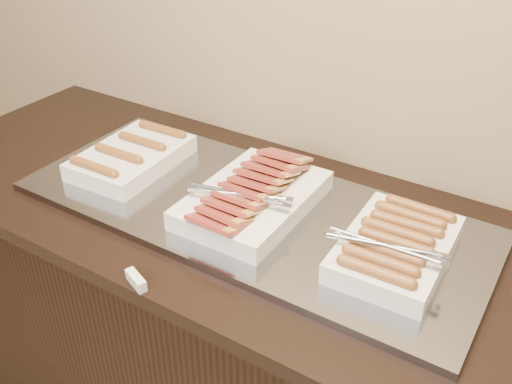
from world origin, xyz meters
TOP-DOWN VIEW (x-y plane):
  - counter at (0.00, 2.13)m, footprint 2.06×0.76m
  - warming_tray at (0.01, 2.13)m, footprint 1.20×0.50m
  - dish_left at (-0.38, 2.13)m, footprint 0.23×0.34m
  - dish_center at (0.02, 2.13)m, footprint 0.27×0.41m
  - dish_right at (0.40, 2.13)m, footprint 0.27×0.34m
  - label_holder at (-0.04, 1.77)m, footprint 0.07×0.04m

SIDE VIEW (x-z plane):
  - counter at x=0.00m, z-range 0.00..0.90m
  - warming_tray at x=0.01m, z-range 0.90..0.92m
  - label_holder at x=-0.04m, z-range 0.90..0.93m
  - dish_left at x=-0.38m, z-range 0.91..0.98m
  - dish_right at x=0.40m, z-range 0.91..0.99m
  - dish_center at x=0.02m, z-range 0.91..1.00m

